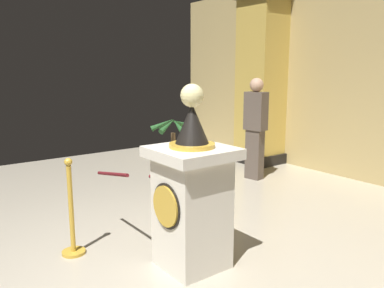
% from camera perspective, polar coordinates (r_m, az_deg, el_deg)
% --- Properties ---
extents(ground_plane, '(10.71, 10.71, 0.00)m').
position_cam_1_polar(ground_plane, '(3.88, -6.25, -18.24)').
color(ground_plane, '#B2A893').
extents(pedestal_clock, '(0.71, 0.71, 1.75)m').
position_cam_1_polar(pedestal_clock, '(3.74, -0.05, -7.53)').
color(pedestal_clock, silver).
rests_on(pedestal_clock, ground_plane).
extents(stanchion_near, '(0.24, 0.24, 0.98)m').
position_cam_1_polar(stanchion_near, '(4.95, 3.41, -7.31)').
color(stanchion_near, gold).
rests_on(stanchion_near, ground_plane).
extents(stanchion_far, '(0.24, 0.24, 1.02)m').
position_cam_1_polar(stanchion_far, '(4.26, -17.03, -10.66)').
color(stanchion_far, gold).
rests_on(stanchion_far, ground_plane).
extents(velvet_rope, '(0.98, 1.01, 0.22)m').
position_cam_1_polar(velvet_rope, '(4.41, -6.10, -3.59)').
color(velvet_rope, '#591419').
extents(column_left, '(0.95, 0.95, 3.36)m').
position_cam_1_polar(column_left, '(8.05, 10.25, 9.17)').
color(column_left, black).
rests_on(column_left, ground_plane).
extents(potted_palm_left, '(0.81, 0.76, 1.08)m').
position_cam_1_polar(potted_palm_left, '(6.97, -2.74, -1.66)').
color(potted_palm_left, '#4C3828').
rests_on(potted_palm_left, ground_plane).
extents(bystander_guest, '(0.39, 0.28, 1.73)m').
position_cam_1_polar(bystander_guest, '(6.78, 9.18, 2.62)').
color(bystander_guest, brown).
rests_on(bystander_guest, ground_plane).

